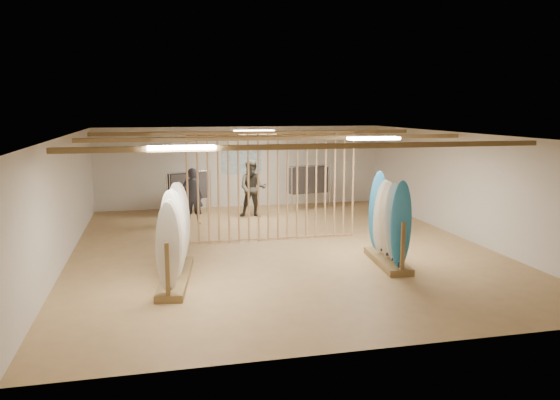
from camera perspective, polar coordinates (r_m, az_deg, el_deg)
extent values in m
plane|color=tan|center=(13.68, 0.00, -4.96)|extent=(12.00, 12.00, 0.00)
plane|color=gray|center=(13.25, 0.00, 6.84)|extent=(12.00, 12.00, 0.00)
plane|color=beige|center=(19.24, -4.04, 3.49)|extent=(12.00, 0.00, 12.00)
plane|color=beige|center=(7.79, 10.05, -5.71)|extent=(12.00, 0.00, 12.00)
plane|color=beige|center=(13.21, -21.64, 0.04)|extent=(0.00, 12.00, 12.00)
plane|color=beige|center=(15.30, 18.57, 1.44)|extent=(0.00, 12.00, 12.00)
cube|color=olive|center=(13.26, 0.00, 6.49)|extent=(9.50, 6.12, 0.10)
cube|color=white|center=(13.26, 0.00, 6.58)|extent=(1.20, 0.35, 0.06)
cylinder|color=tan|center=(13.87, -9.65, 1.01)|extent=(0.05, 0.05, 2.78)
cylinder|color=tan|center=(13.89, -8.58, 1.05)|extent=(0.05, 0.05, 2.78)
cylinder|color=tan|center=(13.91, -7.52, 1.09)|extent=(0.05, 0.05, 2.78)
cylinder|color=tan|center=(13.94, -6.46, 1.12)|extent=(0.05, 0.05, 2.78)
cylinder|color=tan|center=(13.97, -5.40, 1.16)|extent=(0.05, 0.05, 2.78)
cylinder|color=tan|center=(14.00, -4.35, 1.20)|extent=(0.05, 0.05, 2.78)
cylinder|color=tan|center=(14.04, -3.31, 1.23)|extent=(0.05, 0.05, 2.78)
cylinder|color=tan|center=(14.09, -2.27, 1.27)|extent=(0.05, 0.05, 2.78)
cylinder|color=tan|center=(14.14, -1.24, 1.31)|extent=(0.05, 0.05, 2.78)
cylinder|color=tan|center=(14.19, -0.22, 1.34)|extent=(0.05, 0.05, 2.78)
cylinder|color=tan|center=(14.25, 0.80, 1.37)|extent=(0.05, 0.05, 2.78)
cylinder|color=tan|center=(14.32, 1.80, 1.41)|extent=(0.05, 0.05, 2.78)
cylinder|color=tan|center=(14.38, 2.80, 1.44)|extent=(0.05, 0.05, 2.78)
cylinder|color=tan|center=(14.46, 3.79, 1.47)|extent=(0.05, 0.05, 2.78)
cylinder|color=tan|center=(14.53, 4.76, 1.50)|extent=(0.05, 0.05, 2.78)
cylinder|color=tan|center=(14.61, 5.73, 1.53)|extent=(0.05, 0.05, 2.78)
cylinder|color=tan|center=(14.70, 6.69, 1.56)|extent=(0.05, 0.05, 2.78)
cylinder|color=tan|center=(14.79, 7.63, 1.59)|extent=(0.05, 0.05, 2.78)
cube|color=#3166AC|center=(19.20, -4.03, 4.07)|extent=(1.40, 0.03, 0.90)
cube|color=olive|center=(11.28, -10.83, -7.95)|extent=(0.88, 2.69, 0.14)
cylinder|color=black|center=(11.06, -10.97, -3.72)|extent=(0.38, 2.57, 0.01)
ellipsoid|color=white|center=(9.96, -11.65, -4.81)|extent=(0.45, 0.12, 1.71)
ellipsoid|color=silver|center=(10.32, -11.41, -4.30)|extent=(0.45, 0.12, 1.71)
ellipsoid|color=white|center=(10.68, -11.19, -3.82)|extent=(0.45, 0.12, 1.71)
ellipsoid|color=white|center=(11.04, -10.98, -3.37)|extent=(0.45, 0.12, 1.71)
ellipsoid|color=white|center=(11.40, -10.79, -2.95)|extent=(0.45, 0.12, 1.71)
ellipsoid|color=white|center=(11.77, -10.61, -2.56)|extent=(0.45, 0.12, 1.71)
ellipsoid|color=silver|center=(12.13, -10.44, -2.19)|extent=(0.45, 0.12, 1.71)
cube|color=olive|center=(12.48, 11.14, -6.24)|extent=(0.73, 2.04, 0.14)
cylinder|color=black|center=(12.27, 11.27, -2.29)|extent=(0.21, 1.94, 0.01)
ellipsoid|color=#2D8CD1|center=(11.52, 12.52, -2.74)|extent=(0.46, 0.10, 1.76)
ellipsoid|color=silver|center=(11.89, 11.88, -2.34)|extent=(0.46, 0.10, 1.76)
ellipsoid|color=silver|center=(12.26, 11.28, -1.96)|extent=(0.46, 0.10, 1.76)
ellipsoid|color=white|center=(12.63, 10.71, -1.60)|extent=(0.46, 0.10, 1.76)
ellipsoid|color=#2D8CD1|center=(13.00, 10.18, -1.27)|extent=(0.46, 0.10, 1.76)
cylinder|color=silver|center=(17.82, -9.59, 2.92)|extent=(1.31, 0.41, 0.03)
cube|color=black|center=(17.88, -9.55, 1.45)|extent=(1.31, 0.68, 0.83)
cylinder|color=silver|center=(17.91, -9.53, 0.76)|extent=(0.03, 0.03, 1.46)
cylinder|color=silver|center=(18.59, 3.01, 3.59)|extent=(1.43, 0.31, 0.03)
cube|color=black|center=(18.65, 2.99, 2.09)|extent=(1.39, 0.62, 0.88)
cylinder|color=silver|center=(18.68, 2.99, 1.38)|extent=(0.03, 0.03, 1.55)
imported|color=#222229|center=(16.42, -9.13, 0.79)|extent=(0.78, 0.59, 1.92)
imported|color=#302D25|center=(17.29, -2.89, 1.60)|extent=(1.17, 1.01, 2.08)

